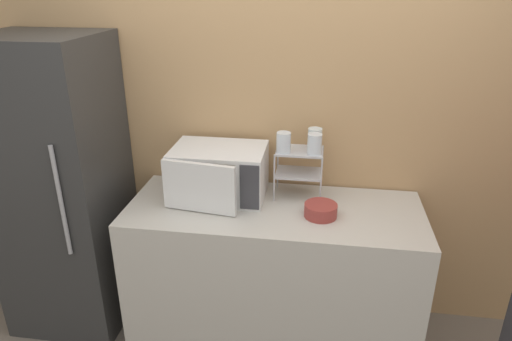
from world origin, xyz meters
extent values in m
cube|color=tan|center=(0.00, 0.73, 1.30)|extent=(8.00, 0.06, 2.60)
cube|color=#B7B2A8|center=(0.00, 0.34, 0.46)|extent=(1.71, 0.69, 0.92)
cube|color=silver|center=(-0.35, 0.46, 1.07)|extent=(0.55, 0.38, 0.30)
cube|color=#B7B2A8|center=(-0.41, 0.28, 1.07)|extent=(0.39, 0.01, 0.26)
cube|color=#333338|center=(-0.13, 0.27, 1.07)|extent=(0.11, 0.01, 0.27)
cube|color=silver|center=(-0.41, 0.23, 1.07)|extent=(0.43, 0.09, 0.29)
cylinder|color=#B2B2B7|center=(-0.01, 0.43, 1.07)|extent=(0.01, 0.01, 0.30)
cylinder|color=#B2B2B7|center=(0.26, 0.43, 1.07)|extent=(0.01, 0.01, 0.30)
cylinder|color=#B2B2B7|center=(-0.01, 0.62, 1.07)|extent=(0.01, 0.01, 0.30)
cylinder|color=#B2B2B7|center=(0.26, 0.62, 1.07)|extent=(0.01, 0.01, 0.30)
cube|color=#B2B2B7|center=(0.12, 0.53, 1.07)|extent=(0.27, 0.20, 0.01)
cube|color=#B2B2B7|center=(0.12, 0.53, 1.21)|extent=(0.27, 0.20, 0.01)
cylinder|color=silver|center=(0.03, 0.48, 1.28)|extent=(0.08, 0.08, 0.12)
cylinder|color=silver|center=(0.21, 0.58, 1.28)|extent=(0.08, 0.08, 0.12)
cylinder|color=silver|center=(0.21, 0.48, 1.28)|extent=(0.08, 0.08, 0.12)
cylinder|color=maroon|center=(0.27, 0.28, 0.93)|extent=(0.10, 0.10, 0.01)
cylinder|color=maroon|center=(0.27, 0.28, 0.96)|extent=(0.18, 0.18, 0.07)
cube|color=#2D2D2D|center=(-1.34, 0.37, 0.93)|extent=(0.69, 0.63, 1.87)
cylinder|color=#99999E|center=(-1.13, 0.04, 1.03)|extent=(0.02, 0.02, 0.65)
camera|label=1|loc=(0.24, -1.98, 2.16)|focal=32.00mm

